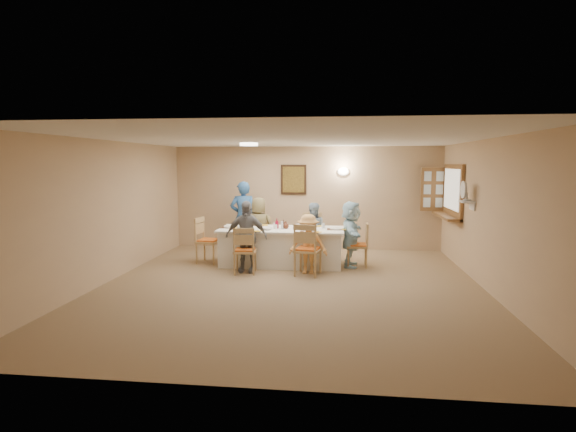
# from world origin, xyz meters

# --- Properties ---
(ground) EXTENTS (7.00, 7.00, 0.00)m
(ground) POSITION_xyz_m (0.00, 0.00, 0.00)
(ground) COLOR #7A684F
(room_walls) EXTENTS (7.00, 7.00, 7.00)m
(room_walls) POSITION_xyz_m (0.00, 0.00, 1.51)
(room_walls) COLOR tan
(room_walls) RESTS_ON ground
(wall_picture) EXTENTS (0.62, 0.05, 0.72)m
(wall_picture) POSITION_xyz_m (-0.30, 3.46, 1.70)
(wall_picture) COLOR #361F13
(wall_picture) RESTS_ON room_walls
(wall_sconce) EXTENTS (0.26, 0.09, 0.18)m
(wall_sconce) POSITION_xyz_m (0.90, 3.44, 1.90)
(wall_sconce) COLOR white
(wall_sconce) RESTS_ON room_walls
(ceiling_light) EXTENTS (0.36, 0.36, 0.05)m
(ceiling_light) POSITION_xyz_m (-1.00, 1.50, 2.47)
(ceiling_light) COLOR white
(ceiling_light) RESTS_ON room_walls
(serving_hatch) EXTENTS (0.06, 1.50, 1.15)m
(serving_hatch) POSITION_xyz_m (3.21, 2.40, 1.50)
(serving_hatch) COLOR brown
(serving_hatch) RESTS_ON room_walls
(hatch_sill) EXTENTS (0.30, 1.50, 0.05)m
(hatch_sill) POSITION_xyz_m (3.09, 2.40, 0.97)
(hatch_sill) COLOR brown
(hatch_sill) RESTS_ON room_walls
(shutter_door) EXTENTS (0.55, 0.04, 1.00)m
(shutter_door) POSITION_xyz_m (2.95, 3.16, 1.50)
(shutter_door) COLOR brown
(shutter_door) RESTS_ON room_walls
(fan_shelf) EXTENTS (0.22, 0.36, 0.03)m
(fan_shelf) POSITION_xyz_m (3.13, 1.05, 1.40)
(fan_shelf) COLOR white
(fan_shelf) RESTS_ON room_walls
(desk_fan) EXTENTS (0.30, 0.30, 0.28)m
(desk_fan) POSITION_xyz_m (3.10, 1.05, 1.55)
(desk_fan) COLOR #A5A5A8
(desk_fan) RESTS_ON fan_shelf
(dining_table) EXTENTS (2.55, 1.08, 0.76)m
(dining_table) POSITION_xyz_m (-0.36, 1.64, 0.38)
(dining_table) COLOR white
(dining_table) RESTS_ON ground
(chair_back_left) EXTENTS (0.50, 0.50, 0.89)m
(chair_back_left) POSITION_xyz_m (-0.96, 2.44, 0.45)
(chair_back_left) COLOR tan
(chair_back_left) RESTS_ON ground
(chair_back_right) EXTENTS (0.54, 0.54, 1.00)m
(chair_back_right) POSITION_xyz_m (0.24, 2.44, 0.50)
(chair_back_right) COLOR tan
(chair_back_right) RESTS_ON ground
(chair_front_left) EXTENTS (0.47, 0.47, 0.91)m
(chair_front_left) POSITION_xyz_m (-0.96, 0.84, 0.45)
(chair_front_left) COLOR tan
(chair_front_left) RESTS_ON ground
(chair_front_right) EXTENTS (0.56, 0.56, 1.00)m
(chair_front_right) POSITION_xyz_m (0.24, 0.84, 0.50)
(chair_front_right) COLOR tan
(chair_front_right) RESTS_ON ground
(chair_left_end) EXTENTS (0.53, 0.53, 0.97)m
(chair_left_end) POSITION_xyz_m (-1.91, 1.64, 0.48)
(chair_left_end) COLOR tan
(chair_left_end) RESTS_ON ground
(chair_right_end) EXTENTS (0.43, 0.43, 0.90)m
(chair_right_end) POSITION_xyz_m (1.19, 1.64, 0.45)
(chair_right_end) COLOR tan
(chair_right_end) RESTS_ON ground
(diner_back_left) EXTENTS (0.67, 0.44, 1.35)m
(diner_back_left) POSITION_xyz_m (-0.96, 2.32, 0.68)
(diner_back_left) COLOR brown
(diner_back_left) RESTS_ON ground
(diner_back_right) EXTENTS (0.75, 0.66, 1.24)m
(diner_back_right) POSITION_xyz_m (0.24, 2.32, 0.62)
(diner_back_right) COLOR #92A9C0
(diner_back_right) RESTS_ON ground
(diner_front_left) EXTENTS (0.82, 0.36, 1.39)m
(diner_front_left) POSITION_xyz_m (-0.96, 0.96, 0.69)
(diner_front_left) COLOR gray
(diner_front_left) RESTS_ON ground
(diner_front_right) EXTENTS (0.81, 0.55, 1.14)m
(diner_front_right) POSITION_xyz_m (0.24, 0.96, 0.57)
(diner_front_right) COLOR #F9B25F
(diner_front_right) RESTS_ON ground
(diner_right_end) EXTENTS (1.28, 0.50, 1.34)m
(diner_right_end) POSITION_xyz_m (1.06, 1.64, 0.67)
(diner_right_end) COLOR #C8F1FF
(diner_right_end) RESTS_ON ground
(caregiver) EXTENTS (0.77, 0.64, 1.68)m
(caregiver) POSITION_xyz_m (-1.41, 2.79, 0.84)
(caregiver) COLOR #2E5C97
(caregiver) RESTS_ON ground
(placemat_fl) EXTENTS (0.36, 0.26, 0.01)m
(placemat_fl) POSITION_xyz_m (-0.96, 1.22, 0.76)
(placemat_fl) COLOR #472B19
(placemat_fl) RESTS_ON dining_table
(plate_fl) EXTENTS (0.24, 0.24, 0.02)m
(plate_fl) POSITION_xyz_m (-0.96, 1.22, 0.77)
(plate_fl) COLOR white
(plate_fl) RESTS_ON dining_table
(napkin_fl) EXTENTS (0.14, 0.14, 0.01)m
(napkin_fl) POSITION_xyz_m (-0.78, 1.17, 0.77)
(napkin_fl) COLOR gold
(napkin_fl) RESTS_ON dining_table
(placemat_fr) EXTENTS (0.37, 0.28, 0.01)m
(placemat_fr) POSITION_xyz_m (0.24, 1.22, 0.76)
(placemat_fr) COLOR #472B19
(placemat_fr) RESTS_ON dining_table
(plate_fr) EXTENTS (0.22, 0.22, 0.01)m
(plate_fr) POSITION_xyz_m (0.24, 1.22, 0.77)
(plate_fr) COLOR white
(plate_fr) RESTS_ON dining_table
(napkin_fr) EXTENTS (0.13, 0.13, 0.01)m
(napkin_fr) POSITION_xyz_m (0.42, 1.17, 0.77)
(napkin_fr) COLOR gold
(napkin_fr) RESTS_ON dining_table
(placemat_bl) EXTENTS (0.37, 0.28, 0.01)m
(placemat_bl) POSITION_xyz_m (-0.96, 2.06, 0.76)
(placemat_bl) COLOR #472B19
(placemat_bl) RESTS_ON dining_table
(plate_bl) EXTENTS (0.25, 0.25, 0.02)m
(plate_bl) POSITION_xyz_m (-0.96, 2.06, 0.77)
(plate_bl) COLOR white
(plate_bl) RESTS_ON dining_table
(napkin_bl) EXTENTS (0.15, 0.15, 0.01)m
(napkin_bl) POSITION_xyz_m (-0.78, 2.01, 0.77)
(napkin_bl) COLOR gold
(napkin_bl) RESTS_ON dining_table
(placemat_br) EXTENTS (0.35, 0.26, 0.01)m
(placemat_br) POSITION_xyz_m (0.24, 2.06, 0.76)
(placemat_br) COLOR #472B19
(placemat_br) RESTS_ON dining_table
(plate_br) EXTENTS (0.25, 0.25, 0.02)m
(plate_br) POSITION_xyz_m (0.24, 2.06, 0.77)
(plate_br) COLOR white
(plate_br) RESTS_ON dining_table
(napkin_br) EXTENTS (0.15, 0.15, 0.01)m
(napkin_br) POSITION_xyz_m (0.42, 2.01, 0.77)
(napkin_br) COLOR gold
(napkin_br) RESTS_ON dining_table
(placemat_le) EXTENTS (0.37, 0.27, 0.01)m
(placemat_le) POSITION_xyz_m (-1.46, 1.64, 0.76)
(placemat_le) COLOR #472B19
(placemat_le) RESTS_ON dining_table
(plate_le) EXTENTS (0.23, 0.23, 0.01)m
(plate_le) POSITION_xyz_m (-1.46, 1.64, 0.77)
(plate_le) COLOR white
(plate_le) RESTS_ON dining_table
(napkin_le) EXTENTS (0.14, 0.14, 0.01)m
(napkin_le) POSITION_xyz_m (-1.28, 1.59, 0.77)
(napkin_le) COLOR gold
(napkin_le) RESTS_ON dining_table
(placemat_re) EXTENTS (0.37, 0.27, 0.01)m
(placemat_re) POSITION_xyz_m (0.76, 1.64, 0.76)
(placemat_re) COLOR #472B19
(placemat_re) RESTS_ON dining_table
(plate_re) EXTENTS (0.26, 0.26, 0.02)m
(plate_re) POSITION_xyz_m (0.76, 1.64, 0.77)
(plate_re) COLOR white
(plate_re) RESTS_ON dining_table
(napkin_re) EXTENTS (0.14, 0.14, 0.01)m
(napkin_re) POSITION_xyz_m (0.94, 1.59, 0.77)
(napkin_re) COLOR gold
(napkin_re) RESTS_ON dining_table
(teacup_a) EXTENTS (0.14, 0.14, 0.08)m
(teacup_a) POSITION_xyz_m (-1.16, 1.29, 0.80)
(teacup_a) COLOR white
(teacup_a) RESTS_ON dining_table
(teacup_b) EXTENTS (0.17, 0.17, 0.09)m
(teacup_b) POSITION_xyz_m (0.06, 2.16, 0.81)
(teacup_b) COLOR white
(teacup_b) RESTS_ON dining_table
(bowl_a) EXTENTS (0.36, 0.36, 0.05)m
(bowl_a) POSITION_xyz_m (-0.63, 1.42, 0.79)
(bowl_a) COLOR white
(bowl_a) RESTS_ON dining_table
(bowl_b) EXTENTS (0.22, 0.22, 0.06)m
(bowl_b) POSITION_xyz_m (-0.01, 1.91, 0.79)
(bowl_b) COLOR white
(bowl_b) RESTS_ON dining_table
(condiment_ketchup) EXTENTS (0.14, 0.14, 0.21)m
(condiment_ketchup) POSITION_xyz_m (-0.46, 1.63, 0.86)
(condiment_ketchup) COLOR #AA0E2C
(condiment_ketchup) RESTS_ON dining_table
(condiment_brown) EXTENTS (0.13, 0.13, 0.18)m
(condiment_brown) POSITION_xyz_m (-0.33, 1.69, 0.85)
(condiment_brown) COLOR #562817
(condiment_brown) RESTS_ON dining_table
(condiment_malt) EXTENTS (0.20, 0.20, 0.16)m
(condiment_malt) POSITION_xyz_m (-0.27, 1.63, 0.84)
(condiment_malt) COLOR #562817
(condiment_malt) RESTS_ON dining_table
(drinking_glass) EXTENTS (0.07, 0.07, 0.10)m
(drinking_glass) POSITION_xyz_m (-0.51, 1.69, 0.82)
(drinking_glass) COLOR silver
(drinking_glass) RESTS_ON dining_table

